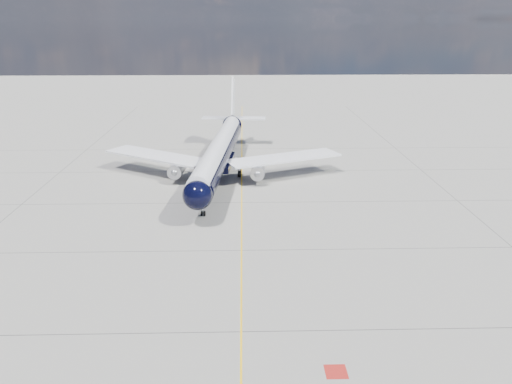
# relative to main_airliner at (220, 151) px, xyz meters

# --- Properties ---
(ground) EXTENTS (320.00, 320.00, 0.00)m
(ground) POSITION_rel_main_airliner_xyz_m (3.42, -7.30, -4.23)
(ground) COLOR gray
(ground) RESTS_ON ground
(taxiway_centerline) EXTENTS (0.16, 160.00, 0.01)m
(taxiway_centerline) POSITION_rel_main_airliner_xyz_m (3.42, -12.30, -4.22)
(taxiway_centerline) COLOR yellow
(taxiway_centerline) RESTS_ON ground
(red_marking) EXTENTS (1.60, 1.60, 0.01)m
(red_marking) POSITION_rel_main_airliner_xyz_m (10.22, -47.30, -4.22)
(red_marking) COLOR maroon
(red_marking) RESTS_ON ground
(main_airliner) EXTENTS (38.61, 47.17, 13.62)m
(main_airliner) POSITION_rel_main_airliner_xyz_m (0.00, 0.00, 0.00)
(main_airliner) COLOR black
(main_airliner) RESTS_ON ground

